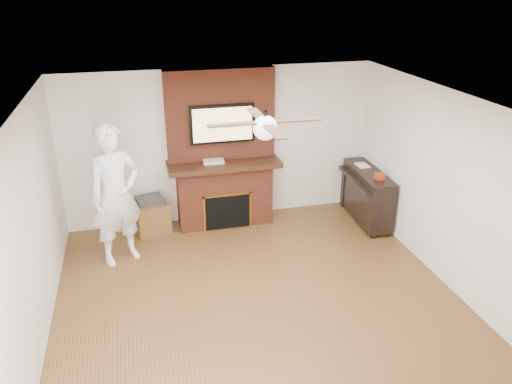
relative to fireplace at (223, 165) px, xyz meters
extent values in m
cube|color=#573819|center=(0.00, -2.55, -1.09)|extent=(5.36, 5.86, 0.18)
cube|color=white|center=(0.00, -2.55, 1.59)|extent=(5.36, 5.86, 0.18)
cube|color=silver|center=(0.00, 0.29, 0.25)|extent=(5.36, 0.18, 2.50)
cube|color=silver|center=(-2.59, -2.55, 0.25)|extent=(0.18, 5.86, 2.50)
cube|color=silver|center=(2.59, -2.55, 0.25)|extent=(0.18, 5.86, 2.50)
cube|color=brown|center=(0.00, -0.05, -0.50)|extent=(1.50, 0.50, 1.00)
cube|color=black|center=(0.00, -0.08, 0.04)|extent=(1.78, 0.64, 0.08)
cube|color=brown|center=(0.00, 0.10, 0.79)|extent=(1.70, 0.20, 1.42)
cube|color=black|center=(0.00, -0.30, -0.69)|extent=(0.70, 0.06, 0.55)
cube|color=#BF8C2D|center=(0.00, -0.31, -0.40)|extent=(0.78, 0.02, 0.03)
cube|color=#BF8C2D|center=(-0.38, -0.31, -0.69)|extent=(0.03, 0.02, 0.61)
cube|color=#BF8C2D|center=(0.38, -0.31, -0.69)|extent=(0.03, 0.02, 0.61)
cube|color=black|center=(0.00, -0.04, 0.68)|extent=(1.00, 0.07, 0.60)
cube|color=#E2CC78|center=(0.00, -0.08, 0.68)|extent=(0.92, 0.01, 0.52)
cylinder|color=black|center=(0.00, -2.55, 1.43)|extent=(0.04, 0.04, 0.14)
sphere|color=white|center=(0.00, -2.55, 1.32)|extent=(0.26, 0.26, 0.26)
cube|color=black|center=(0.33, -2.55, 1.38)|extent=(0.55, 0.11, 0.01)
cube|color=black|center=(0.00, -2.22, 1.38)|extent=(0.11, 0.55, 0.01)
cube|color=black|center=(-0.33, -2.55, 1.38)|extent=(0.55, 0.11, 0.01)
cube|color=black|center=(0.00, -2.88, 1.38)|extent=(0.11, 0.55, 0.01)
imported|color=white|center=(-1.65, -0.85, 0.01)|extent=(0.88, 0.76, 2.01)
cube|color=brown|center=(-1.20, -0.07, -0.75)|extent=(0.61, 0.61, 0.49)
cube|color=#2F3032|center=(-1.20, -0.07, -0.45)|extent=(0.45, 0.40, 0.10)
cube|color=black|center=(2.29, -0.55, -0.53)|extent=(0.48, 1.36, 0.82)
cube|color=black|center=(2.15, -1.14, -0.63)|extent=(0.06, 0.10, 0.72)
cube|color=black|center=(2.15, 0.05, -0.63)|extent=(0.06, 0.10, 0.72)
cube|color=black|center=(2.07, -0.55, -0.25)|extent=(0.23, 1.24, 0.05)
cube|color=silver|center=(2.29, -0.29, -0.11)|extent=(0.19, 0.26, 0.01)
cube|color=#B13315|center=(2.29, -0.91, -0.07)|extent=(0.12, 0.12, 0.09)
cube|color=silver|center=(-0.16, -0.10, 0.11)|extent=(0.33, 0.20, 0.05)
cylinder|color=red|center=(-0.14, -0.17, -0.93)|extent=(0.07, 0.07, 0.13)
cylinder|color=#428E39|center=(0.04, -0.24, -0.94)|extent=(0.07, 0.07, 0.10)
cylinder|color=#3651A2|center=(0.19, -0.18, -0.96)|extent=(0.06, 0.06, 0.08)
camera|label=1|loc=(-1.32, -7.38, 2.78)|focal=35.00mm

